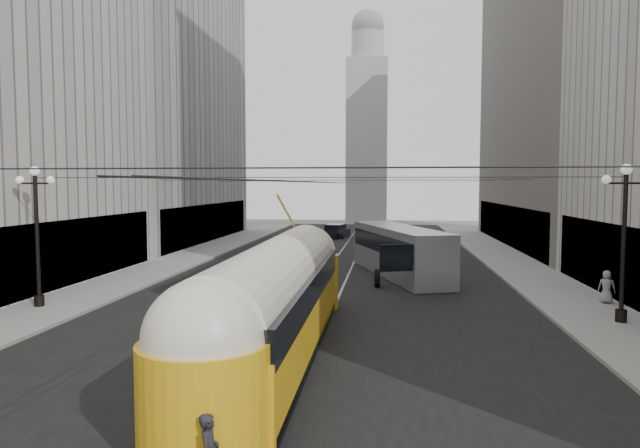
# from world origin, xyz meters

# --- Properties ---
(road) EXTENTS (20.00, 85.00, 0.02)m
(road) POSITION_xyz_m (0.00, 32.50, 0.00)
(road) COLOR black
(road) RESTS_ON ground
(sidewalk_left) EXTENTS (4.00, 72.00, 0.15)m
(sidewalk_left) POSITION_xyz_m (-12.00, 36.00, 0.07)
(sidewalk_left) COLOR gray
(sidewalk_left) RESTS_ON ground
(sidewalk_right) EXTENTS (4.00, 72.00, 0.15)m
(sidewalk_right) POSITION_xyz_m (12.00, 36.00, 0.07)
(sidewalk_right) COLOR gray
(sidewalk_right) RESTS_ON ground
(rail_left) EXTENTS (0.12, 85.00, 0.04)m
(rail_left) POSITION_xyz_m (-0.75, 32.50, 0.00)
(rail_left) COLOR gray
(rail_left) RESTS_ON ground
(rail_right) EXTENTS (0.12, 85.00, 0.04)m
(rail_right) POSITION_xyz_m (0.75, 32.50, 0.00)
(rail_right) COLOR gray
(rail_right) RESTS_ON ground
(building_left_far) EXTENTS (12.60, 28.60, 28.60)m
(building_left_far) POSITION_xyz_m (-19.99, 48.00, 14.31)
(building_left_far) COLOR #999999
(building_left_far) RESTS_ON ground
(building_right_far) EXTENTS (12.60, 32.60, 32.60)m
(building_right_far) POSITION_xyz_m (20.00, 48.00, 16.31)
(building_right_far) COLOR #514C47
(building_right_far) RESTS_ON ground
(distant_tower) EXTENTS (6.00, 6.00, 31.36)m
(distant_tower) POSITION_xyz_m (0.00, 80.00, 14.97)
(distant_tower) COLOR #B2AFA8
(distant_tower) RESTS_ON ground
(lamppost_left_mid) EXTENTS (1.86, 0.44, 6.37)m
(lamppost_left_mid) POSITION_xyz_m (-12.60, 18.00, 3.74)
(lamppost_left_mid) COLOR black
(lamppost_left_mid) RESTS_ON sidewalk_left
(lamppost_right_mid) EXTENTS (1.86, 0.44, 6.37)m
(lamppost_right_mid) POSITION_xyz_m (12.60, 18.00, 3.74)
(lamppost_right_mid) COLOR black
(lamppost_right_mid) RESTS_ON sidewalk_right
(catenary) EXTENTS (25.00, 72.00, 0.23)m
(catenary) POSITION_xyz_m (0.12, 31.49, 5.88)
(catenary) COLOR black
(catenary) RESTS_ON ground
(streetcar) EXTENTS (2.90, 17.54, 3.85)m
(streetcar) POSITION_xyz_m (-0.50, 12.55, 1.88)
(streetcar) COLOR gold
(streetcar) RESTS_ON ground
(city_bus) EXTENTS (6.16, 12.49, 3.06)m
(city_bus) POSITION_xyz_m (3.90, 29.52, 1.68)
(city_bus) COLOR #A9ABAE
(city_bus) RESTS_ON ground
(sedan_white_far) EXTENTS (3.03, 4.53, 1.32)m
(sedan_white_far) POSITION_xyz_m (2.05, 43.43, 0.60)
(sedan_white_far) COLOR white
(sedan_white_far) RESTS_ON ground
(sedan_dark_far) EXTENTS (2.98, 4.88, 1.44)m
(sedan_dark_far) POSITION_xyz_m (-2.38, 54.65, 0.65)
(sedan_dark_far) COLOR black
(sedan_dark_far) RESTS_ON ground
(pedestrian_sidewalk_right) EXTENTS (0.87, 0.71, 1.54)m
(pedestrian_sidewalk_right) POSITION_xyz_m (13.40, 21.78, 0.92)
(pedestrian_sidewalk_right) COLOR gray
(pedestrian_sidewalk_right) RESTS_ON sidewalk_right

